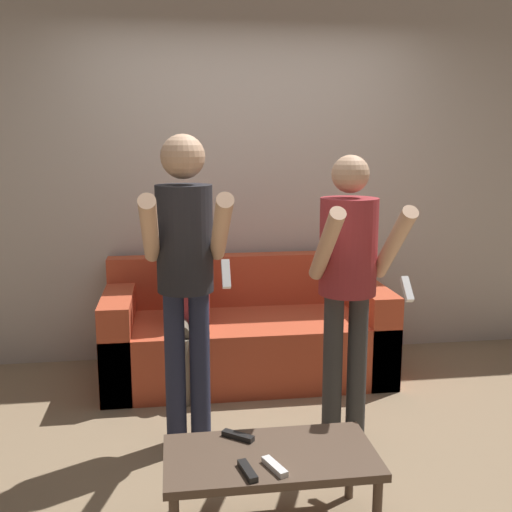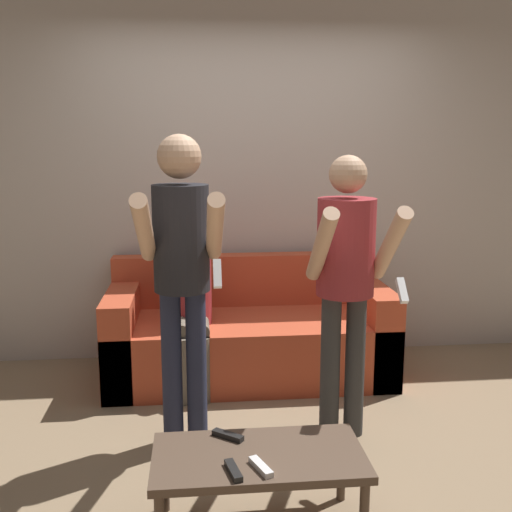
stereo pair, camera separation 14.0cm
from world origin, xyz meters
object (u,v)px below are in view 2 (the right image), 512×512
(remote_far, at_px, (228,436))
(coffee_table, at_px, (259,462))
(person_seated, at_px, (191,294))
(person_standing_right, at_px, (346,268))
(remote_near, at_px, (233,470))
(person_standing_left, at_px, (182,259))
(couch, at_px, (249,336))
(remote_mid, at_px, (261,467))

(remote_far, bearing_deg, coffee_table, -50.13)
(person_seated, relative_size, remote_far, 8.41)
(person_standing_right, relative_size, remote_near, 10.22)
(person_standing_left, relative_size, person_standing_right, 1.07)
(couch, bearing_deg, person_standing_right, -65.68)
(coffee_table, relative_size, remote_near, 5.78)
(couch, relative_size, person_seated, 1.65)
(person_standing_left, bearing_deg, person_standing_right, 0.38)
(couch, relative_size, person_standing_left, 1.16)
(remote_mid, relative_size, remote_far, 1.09)
(remote_mid, xyz_separation_m, remote_far, (-0.12, 0.27, 0.00))
(person_standing_left, bearing_deg, person_seated, 87.42)
(remote_mid, bearing_deg, coffee_table, 87.86)
(person_standing_left, xyz_separation_m, remote_mid, (0.32, -0.91, -0.67))
(person_standing_right, distance_m, coffee_table, 1.17)
(person_standing_right, bearing_deg, person_seated, 137.36)
(remote_near, bearing_deg, person_standing_right, 54.19)
(person_standing_right, relative_size, remote_mid, 10.32)
(couch, height_order, remote_far, couch)
(coffee_table, distance_m, remote_near, 0.19)
(person_standing_left, height_order, remote_far, person_standing_left)
(remote_near, bearing_deg, remote_far, 91.19)
(person_seated, xyz_separation_m, remote_mid, (0.28, -1.70, -0.28))
(couch, xyz_separation_m, person_standing_right, (0.44, -0.97, 0.69))
(remote_near, height_order, remote_far, same)
(person_standing_right, bearing_deg, remote_near, -125.81)
(couch, xyz_separation_m, person_seated, (-0.40, -0.20, 0.37))
(person_standing_left, xyz_separation_m, coffee_table, (0.32, -0.79, -0.72))
(person_seated, bearing_deg, coffee_table, -79.72)
(couch, height_order, remote_mid, couch)
(remote_far, bearing_deg, remote_mid, -66.74)
(person_standing_left, bearing_deg, remote_far, -72.81)
(couch, bearing_deg, person_seated, -154.12)
(remote_mid, bearing_deg, couch, 86.25)
(person_seated, xyz_separation_m, remote_near, (0.17, -1.71, -0.28))
(coffee_table, bearing_deg, couch, 86.14)
(person_seated, height_order, remote_far, person_seated)
(person_seated, relative_size, coffee_table, 1.33)
(remote_mid, height_order, remote_far, same)
(remote_near, xyz_separation_m, remote_mid, (0.11, 0.02, 0.00))
(person_standing_left, bearing_deg, remote_near, -77.57)
(couch, distance_m, remote_near, 1.92)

